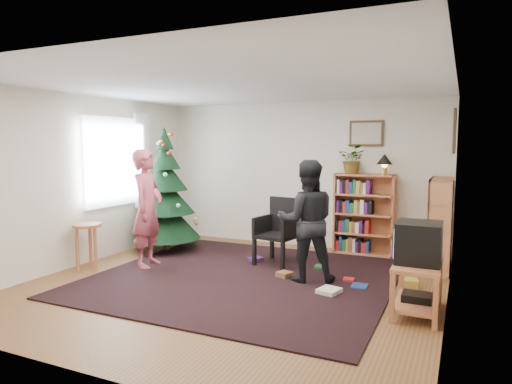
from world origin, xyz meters
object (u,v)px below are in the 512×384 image
at_px(bookshelf_back, 364,213).
at_px(stool, 87,234).
at_px(armchair, 280,229).
at_px(table_lamp, 385,161).
at_px(person_by_chair, 307,221).
at_px(christmas_tree, 166,200).
at_px(bookshelf_right, 440,223).
at_px(picture_right, 455,131).
at_px(picture_back, 366,133).
at_px(potted_plant, 353,159).
at_px(tv_stand, 417,284).
at_px(crt_tv, 419,242).
at_px(person_standing, 147,208).

xyz_separation_m(bookshelf_back, stool, (-3.37, -2.58, -0.15)).
distance_m(armchair, table_lamp, 2.00).
bearing_deg(stool, person_by_chair, 14.44).
height_order(christmas_tree, bookshelf_right, christmas_tree).
xyz_separation_m(picture_right, stool, (-4.68, -1.99, -1.44)).
distance_m(picture_back, potted_plant, 0.47).
distance_m(picture_back, stool, 4.55).
bearing_deg(tv_stand, christmas_tree, 162.97).
xyz_separation_m(picture_back, potted_plant, (-0.18, -0.14, -0.41)).
distance_m(bookshelf_right, person_by_chair, 2.04).
distance_m(crt_tv, stool, 4.43).
bearing_deg(bookshelf_right, person_by_chair, 130.67).
height_order(armchair, table_lamp, table_lamp).
bearing_deg(armchair, potted_plant, 64.51).
distance_m(armchair, stool, 2.76).
height_order(bookshelf_back, bookshelf_right, same).
height_order(stool, potted_plant, potted_plant).
bearing_deg(stool, picture_right, 23.10).
height_order(stool, table_lamp, table_lamp).
xyz_separation_m(christmas_tree, person_standing, (0.34, -0.91, -0.00)).
bearing_deg(person_standing, bookshelf_right, -79.97).
height_order(picture_right, crt_tv, picture_right).
height_order(crt_tv, stool, crt_tv).
xyz_separation_m(christmas_tree, armchair, (2.03, 0.02, -0.33)).
height_order(picture_back, person_by_chair, picture_back).
bearing_deg(potted_plant, person_by_chair, -95.43).
relative_size(crt_tv, potted_plant, 1.02).
bearing_deg(potted_plant, bookshelf_right, -19.51).
bearing_deg(tv_stand, bookshelf_right, 86.45).
xyz_separation_m(bookshelf_back, tv_stand, (1.05, -2.42, -0.34)).
bearing_deg(christmas_tree, stool, -103.36).
distance_m(picture_back, picture_right, 1.51).
relative_size(picture_back, crt_tv, 1.13).
distance_m(tv_stand, person_standing, 3.80).
height_order(picture_back, armchair, picture_back).
xyz_separation_m(picture_back, crt_tv, (1.07, -2.56, -1.19)).
bearing_deg(bookshelf_back, christmas_tree, -158.90).
bearing_deg(person_standing, potted_plant, -62.55).
bearing_deg(bookshelf_back, armchair, -131.19).
xyz_separation_m(bookshelf_right, crt_tv, (-0.12, -1.93, 0.10)).
xyz_separation_m(person_standing, table_lamp, (3.00, 2.08, 0.67)).
distance_m(tv_stand, table_lamp, 2.80).
bearing_deg(armchair, person_by_chair, -36.73).
bearing_deg(table_lamp, bookshelf_back, 180.00).
relative_size(picture_right, bookshelf_right, 0.46).
bearing_deg(picture_right, person_by_chair, -143.94).
distance_m(bookshelf_back, stool, 4.25).
bearing_deg(bookshelf_right, picture_right, -127.60).
bearing_deg(christmas_tree, bookshelf_right, 9.24).
relative_size(picture_back, person_standing, 0.32).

